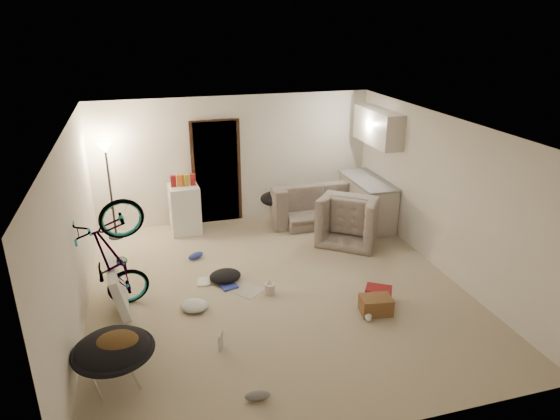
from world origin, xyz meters
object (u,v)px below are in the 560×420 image
object	(u,v)px
bicycle	(116,282)
kitchen_counter	(367,202)
armchair	(352,222)
sofa	(319,205)
drink_case_a	(376,305)
saucer_chair	(114,357)
drink_case_b	(378,294)
tv_box	(118,287)
mini_fridge	(185,209)
juicer	(270,288)
floor_lamp	(108,171)

from	to	relation	value
bicycle	kitchen_counter	bearing A→B (deg)	-76.19
armchair	sofa	bearing A→B (deg)	-39.75
bicycle	drink_case_a	xyz separation A→B (m)	(3.47, -1.07, -0.33)
armchair	saucer_chair	world-z (taller)	armchair
armchair	drink_case_a	world-z (taller)	armchair
kitchen_counter	saucer_chair	bearing A→B (deg)	-142.84
bicycle	drink_case_b	xyz separation A→B (m)	(3.64, -0.79, -0.35)
tv_box	drink_case_a	size ratio (longest dim) A/B	2.24
bicycle	mini_fridge	world-z (taller)	bicycle
kitchen_counter	juicer	bearing A→B (deg)	-140.27
floor_lamp	kitchen_counter	distance (m)	4.95
mini_fridge	kitchen_counter	bearing A→B (deg)	-11.25
sofa	bicycle	bearing A→B (deg)	30.62
mini_fridge	juicer	distance (m)	2.87
bicycle	drink_case_b	size ratio (longest dim) A/B	4.72
tv_box	juicer	bearing A→B (deg)	-11.37
tv_box	juicer	size ratio (longest dim) A/B	4.10
mini_fridge	sofa	bearing A→B (deg)	-4.52
sofa	juicer	world-z (taller)	sofa
floor_lamp	sofa	xyz separation A→B (m)	(4.00, -0.20, -1.00)
saucer_chair	kitchen_counter	bearing A→B (deg)	37.16
floor_lamp	drink_case_b	bearing A→B (deg)	-42.36
sofa	bicycle	size ratio (longest dim) A/B	1.21
tv_box	mini_fridge	bearing A→B (deg)	58.91
sofa	saucer_chair	xyz separation A→B (m)	(-3.90, -4.04, 0.08)
floor_lamp	kitchen_counter	xyz separation A→B (m)	(4.83, -0.65, -0.87)
drink_case_b	drink_case_a	bearing A→B (deg)	-89.23
kitchen_counter	tv_box	bearing A→B (deg)	-158.28
kitchen_counter	juicer	size ratio (longest dim) A/B	6.36
sofa	drink_case_b	size ratio (longest dim) A/B	5.72
saucer_chair	tv_box	world-z (taller)	saucer_chair
sofa	saucer_chair	world-z (taller)	saucer_chair
kitchen_counter	bicycle	size ratio (longest dim) A/B	0.87
sofa	saucer_chair	size ratio (longest dim) A/B	2.32
mini_fridge	armchair	bearing A→B (deg)	-23.83
armchair	mini_fridge	size ratio (longest dim) A/B	1.11
drink_case_a	drink_case_b	bearing A→B (deg)	66.55
sofa	drink_case_a	world-z (taller)	sofa
sofa	mini_fridge	xyz separation A→B (m)	(-2.70, 0.10, 0.16)
kitchen_counter	sofa	distance (m)	0.96
floor_lamp	armchair	bearing A→B (deg)	-16.49
armchair	saucer_chair	distance (m)	5.11
floor_lamp	saucer_chair	size ratio (longest dim) A/B	2.00
tv_box	drink_case_a	world-z (taller)	tv_box
tv_box	drink_case_b	bearing A→B (deg)	-18.39
sofa	drink_case_a	size ratio (longest dim) A/B	4.88
mini_fridge	drink_case_b	distance (m)	4.13
sofa	floor_lamp	bearing A→B (deg)	-4.12
saucer_chair	drink_case_b	xyz separation A→B (m)	(3.64, 0.82, -0.28)
saucer_chair	drink_case_a	world-z (taller)	saucer_chair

